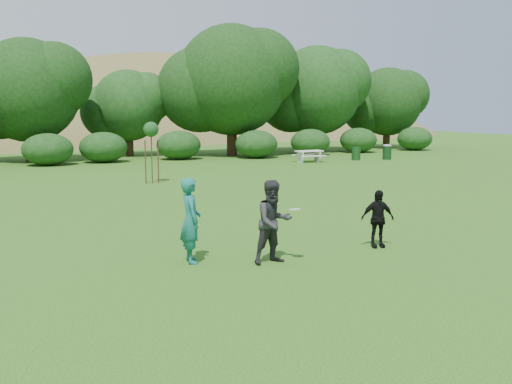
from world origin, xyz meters
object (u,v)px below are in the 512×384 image
Objects in this scene: trash_can_near at (356,154)px; picnic_table at (309,154)px; player_grey at (274,222)px; player_black at (377,219)px; player_teal at (191,220)px; sapling at (151,131)px; trash_can_lidded at (387,152)px.

trash_can_near is 0.50× the size of picnic_table.
player_black is at bearing -0.07° from player_grey.
sapling is at bearing -5.39° from player_teal.
player_grey is at bearing -95.16° from sapling.
player_teal reaches higher than player_black.
player_teal is at bearing -101.99° from sapling.
trash_can_near is 17.13m from sapling.
picnic_table is (10.58, 20.93, -0.20)m from player_black.
sapling is at bearing 80.86° from player_grey.
trash_can_near is (14.21, 20.80, -0.27)m from player_black.
trash_can_lidded is at bearing 66.36° from player_black.
picnic_table is at bearing 173.43° from trash_can_lidded.
trash_can_lidded is (2.20, -0.54, 0.09)m from trash_can_near.
trash_can_near is 3.63m from picnic_table.
player_grey reaches higher than trash_can_near.
player_black reaches higher than trash_can_lidded.
player_black is 0.80× the size of picnic_table.
picnic_table is (12.24, 6.27, -1.90)m from sapling.
sapling reaches higher than player_grey.
trash_can_near is at bearing 21.12° from sapling.
player_grey is 2.07× the size of trash_can_near.
picnic_table is at bearing -30.29° from player_teal.
player_teal is 4.69m from player_black.
sapling is 2.71× the size of trash_can_lidded.
sapling is at bearing 111.84° from player_black.
player_teal is 28.78m from trash_can_lidded.
player_teal is at bearing 148.47° from player_grey.
player_teal is 1.84m from player_grey.
sapling is 19.01m from trash_can_lidded.
player_grey is 28.21m from trash_can_lidded.
player_black is at bearing -91.35° from player_teal.
picnic_table is (-3.63, 0.14, 0.07)m from trash_can_near.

